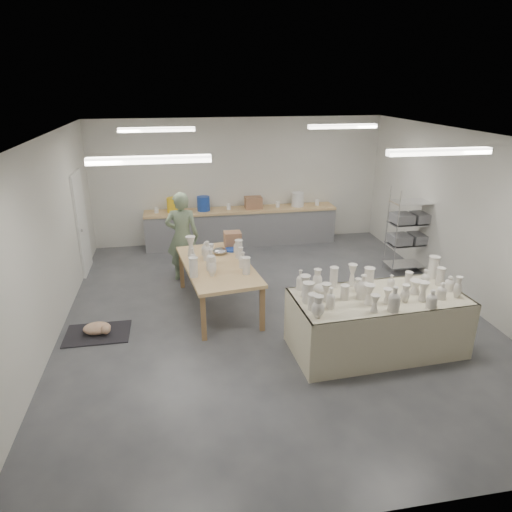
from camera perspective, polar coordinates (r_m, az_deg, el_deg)
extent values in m
plane|color=#424449|center=(7.99, 2.12, -7.21)|extent=(8.00, 8.00, 0.00)
cube|color=white|center=(7.08, 2.46, 14.63)|extent=(7.00, 8.00, 0.02)
cube|color=silver|center=(11.21, -2.15, 9.30)|extent=(7.00, 0.02, 3.00)
cube|color=silver|center=(3.97, 15.12, -14.84)|extent=(7.00, 0.02, 3.00)
cube|color=silver|center=(7.50, -24.86, 1.34)|extent=(0.02, 8.00, 3.00)
cube|color=silver|center=(8.81, 25.16, 4.03)|extent=(0.02, 8.00, 3.00)
cube|color=white|center=(10.04, -20.95, 3.86)|extent=(0.05, 0.90, 2.10)
cube|color=white|center=(5.44, -13.16, 11.63)|extent=(1.40, 0.12, 0.08)
cube|color=white|center=(6.37, 21.95, 12.00)|extent=(1.40, 0.12, 0.08)
cube|color=white|center=(8.91, -12.30, 15.18)|extent=(1.40, 0.12, 0.08)
cube|color=white|center=(9.51, 10.77, 15.63)|extent=(1.40, 0.12, 0.08)
cube|color=tan|center=(11.05, -1.86, 5.76)|extent=(4.60, 0.60, 0.06)
cube|color=slate|center=(11.17, -1.84, 3.54)|extent=(4.60, 0.55, 0.84)
cylinder|color=yellow|center=(10.89, -10.28, 6.30)|extent=(0.30, 0.30, 0.34)
cylinder|color=#1D3FA1|center=(10.91, -6.59, 6.52)|extent=(0.30, 0.30, 0.34)
cylinder|color=white|center=(11.28, 5.23, 7.06)|extent=(0.30, 0.30, 0.34)
cube|color=#986649|center=(11.05, -0.33, 6.69)|extent=(0.40, 0.30, 0.28)
cylinder|color=white|center=(10.92, -12.35, 5.65)|extent=(0.10, 0.10, 0.14)
cylinder|color=white|center=(10.98, -3.43, 6.19)|extent=(0.10, 0.10, 0.14)
cylinder|color=white|center=(11.18, 2.73, 6.47)|extent=(0.10, 0.10, 0.14)
cylinder|color=white|center=(11.44, 7.65, 6.64)|extent=(0.10, 0.10, 0.14)
cylinder|color=silver|center=(9.57, 17.16, 2.58)|extent=(0.02, 0.02, 1.80)
cylinder|color=silver|center=(9.98, 21.47, 2.78)|extent=(0.02, 0.02, 1.80)
cylinder|color=silver|center=(9.95, 16.04, 3.38)|extent=(0.02, 0.02, 1.80)
cylinder|color=silver|center=(10.34, 20.24, 3.55)|extent=(0.02, 0.02, 1.80)
cube|color=silver|center=(10.19, 18.27, -0.93)|extent=(0.88, 0.48, 0.02)
cube|color=silver|center=(10.04, 18.56, 1.46)|extent=(0.88, 0.48, 0.02)
cube|color=silver|center=(9.91, 18.86, 3.91)|extent=(0.88, 0.48, 0.02)
cube|color=silver|center=(9.79, 19.17, 6.42)|extent=(0.88, 0.48, 0.02)
cube|color=slate|center=(9.90, 17.52, 2.04)|extent=(0.38, 0.42, 0.18)
cube|color=slate|center=(10.11, 19.74, 2.16)|extent=(0.38, 0.42, 0.18)
cube|color=slate|center=(9.77, 17.80, 4.54)|extent=(0.38, 0.42, 0.18)
cube|color=slate|center=(9.98, 20.05, 4.60)|extent=(0.38, 0.42, 0.18)
cube|color=olive|center=(7.06, 14.80, -8.45)|extent=(2.27, 1.13, 0.78)
cube|color=beige|center=(6.84, 15.17, -4.99)|extent=(2.55, 1.31, 0.03)
cube|color=beige|center=(6.59, 16.88, -10.40)|extent=(2.49, 0.17, 0.88)
cube|color=beige|center=(7.49, 13.06, -6.05)|extent=(2.49, 0.17, 0.88)
cube|color=tan|center=(7.92, -4.85, -1.22)|extent=(1.38, 2.31, 0.06)
cube|color=olive|center=(7.14, -7.77, -7.58)|extent=(0.08, 0.08, 0.76)
cube|color=olive|center=(7.23, -0.15, -7.01)|extent=(0.08, 0.08, 0.76)
cube|color=olive|center=(9.00, -8.44, -1.40)|extent=(0.08, 0.08, 0.76)
cube|color=olive|center=(9.06, -2.41, -1.00)|extent=(0.08, 0.08, 0.76)
ellipsoid|color=silver|center=(8.36, -4.53, 0.62)|extent=(0.26, 0.26, 0.12)
cylinder|color=#1D3FA1|center=(8.52, -3.07, 0.80)|extent=(0.26, 0.26, 0.03)
cylinder|color=white|center=(8.55, -5.68, 1.12)|extent=(0.11, 0.11, 0.12)
cube|color=#986649|center=(8.71, -2.95, 2.13)|extent=(0.32, 0.26, 0.28)
cube|color=black|center=(7.80, -19.18, -9.15)|extent=(1.00, 0.70, 0.02)
ellipsoid|color=white|center=(7.75, -19.26, -8.50)|extent=(0.43, 0.30, 0.18)
sphere|color=white|center=(7.64, -18.30, -8.71)|extent=(0.15, 0.15, 0.15)
imported|color=gray|center=(9.14, -9.19, 2.42)|extent=(0.71, 0.52, 1.80)
cylinder|color=red|center=(9.59, -9.03, -0.34)|extent=(0.44, 0.44, 0.04)
cylinder|color=silver|center=(9.68, -8.10, -1.15)|extent=(0.02, 0.02, 0.32)
cylinder|color=silver|center=(9.75, -9.59, -1.06)|extent=(0.02, 0.02, 0.32)
cylinder|color=silver|center=(9.51, -9.24, -1.62)|extent=(0.02, 0.02, 0.32)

